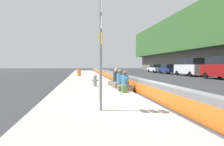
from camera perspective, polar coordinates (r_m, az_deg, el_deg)
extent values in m
plane|color=#2B2B2D|center=(7.85, 14.83, -9.31)|extent=(160.00, 160.00, 0.00)
cube|color=gray|center=(7.16, -5.11, -9.81)|extent=(80.00, 4.40, 0.14)
cube|color=slate|center=(7.77, 14.87, -6.25)|extent=(76.00, 0.44, 0.85)
cube|color=orange|center=(7.69, 13.32, -6.65)|extent=(74.48, 0.01, 0.54)
cylinder|color=gray|center=(5.71, -3.69, 5.92)|extent=(0.09, 0.09, 3.60)
cube|color=white|center=(5.99, -3.53, 20.40)|extent=(0.44, 0.02, 0.36)
cube|color=black|center=(5.99, -3.39, 20.39)|extent=(0.30, 0.01, 0.10)
cube|color=white|center=(5.85, -3.52, 15.73)|extent=(0.44, 0.02, 0.36)
cube|color=black|center=(5.86, -3.38, 15.73)|extent=(0.30, 0.01, 0.10)
cube|color=yellow|center=(5.76, -3.50, 10.89)|extent=(0.44, 0.02, 0.36)
cube|color=black|center=(5.76, -3.36, 10.88)|extent=(0.30, 0.01, 0.10)
cylinder|color=gray|center=(12.24, -5.49, -2.60)|extent=(0.24, 0.24, 0.72)
cone|color=gray|center=(12.20, -5.49, -0.54)|extent=(0.26, 0.26, 0.16)
cylinder|color=gray|center=(12.25, -4.69, -2.42)|extent=(0.10, 0.12, 0.10)
cylinder|color=gray|center=(12.22, -6.28, -2.44)|extent=(0.10, 0.12, 0.10)
cube|color=#706651|center=(10.19, 4.18, -4.81)|extent=(0.75, 0.86, 0.31)
cylinder|color=#427FB7|center=(10.15, 4.19, -2.35)|extent=(0.39, 0.39, 0.58)
sphere|color=brown|center=(10.12, 4.20, 0.00)|extent=(0.25, 0.25, 0.25)
cylinder|color=#427FB7|center=(10.36, 3.99, -2.56)|extent=(0.30, 0.16, 0.51)
cylinder|color=#427FB7|center=(9.94, 4.40, -2.78)|extent=(0.30, 0.16, 0.51)
cube|color=#706651|center=(11.47, 2.54, -3.94)|extent=(0.83, 0.94, 0.32)
cylinder|color=#427FB7|center=(11.43, 2.54, -1.65)|extent=(0.41, 0.41, 0.60)
sphere|color=#8E6647|center=(11.41, 2.55, 0.52)|extent=(0.27, 0.27, 0.27)
cylinder|color=#427FB7|center=(11.64, 2.16, -1.87)|extent=(0.32, 0.18, 0.53)
cylinder|color=#427FB7|center=(11.22, 2.94, -2.04)|extent=(0.32, 0.18, 0.53)
cube|color=#706651|center=(12.63, 1.26, -3.32)|extent=(0.98, 1.06, 0.33)
cylinder|color=#333842|center=(12.59, 1.26, -1.17)|extent=(0.42, 0.42, 0.62)
sphere|color=tan|center=(12.57, 1.26, 0.85)|extent=(0.27, 0.27, 0.27)
cylinder|color=#333842|center=(12.79, 0.75, -1.39)|extent=(0.35, 0.24, 0.54)
cylinder|color=#333842|center=(12.39, 1.78, -1.52)|extent=(0.35, 0.24, 0.54)
cube|color=#4C7A3D|center=(9.51, 3.81, -5.06)|extent=(0.32, 0.22, 0.40)
cube|color=#4C7A3D|center=(9.55, 4.62, -5.39)|extent=(0.22, 0.06, 0.20)
cylinder|color=orange|center=(24.15, -10.59, 0.22)|extent=(0.52, 0.52, 0.95)
cylinder|color=white|center=(24.14, -10.60, 0.67)|extent=(0.54, 0.54, 0.10)
cylinder|color=white|center=(24.15, -10.59, -0.12)|extent=(0.54, 0.54, 0.10)
cube|color=maroon|center=(22.84, 32.31, 0.71)|extent=(5.10, 1.96, 1.30)
cylinder|color=black|center=(23.51, 27.90, -0.73)|extent=(0.72, 0.22, 0.72)
cylinder|color=black|center=(24.70, 31.35, -0.66)|extent=(0.72, 0.22, 0.72)
cube|color=silver|center=(28.16, 23.56, 1.19)|extent=(5.13, 2.03, 1.30)
cube|color=black|center=(28.08, 23.72, 3.43)|extent=(4.12, 1.82, 0.90)
cylinder|color=black|center=(29.05, 20.19, 0.00)|extent=(0.72, 0.23, 0.72)
cylinder|color=black|center=(30.06, 23.28, 0.03)|extent=(0.72, 0.23, 0.72)
cylinder|color=black|center=(26.31, 23.83, -0.32)|extent=(0.72, 0.23, 0.72)
cylinder|color=black|center=(27.41, 27.08, -0.27)|extent=(0.72, 0.23, 0.72)
cube|color=navy|center=(33.33, 17.51, 0.92)|extent=(4.54, 1.91, 0.72)
cube|color=black|center=(33.23, 17.60, 2.11)|extent=(2.24, 1.67, 0.66)
cylinder|color=black|center=(34.29, 15.15, 0.40)|extent=(0.67, 0.24, 0.66)
cylinder|color=black|center=(35.01, 17.75, 0.41)|extent=(0.67, 0.24, 0.66)
cylinder|color=black|center=(31.67, 17.23, 0.19)|extent=(0.67, 0.24, 0.66)
cylinder|color=black|center=(32.45, 19.99, 0.21)|extent=(0.67, 0.24, 0.66)
cube|color=silver|center=(38.80, 13.70, 1.20)|extent=(4.54, 1.91, 0.72)
cube|color=black|center=(38.69, 13.76, 2.21)|extent=(2.24, 1.67, 0.66)
cylinder|color=black|center=(39.84, 11.76, 0.73)|extent=(0.67, 0.24, 0.66)
cylinder|color=black|center=(40.47, 14.06, 0.74)|extent=(0.67, 0.24, 0.66)
cylinder|color=black|center=(37.15, 13.29, 0.58)|extent=(0.67, 0.24, 0.66)
cylinder|color=black|center=(37.82, 15.72, 0.59)|extent=(0.67, 0.24, 0.66)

